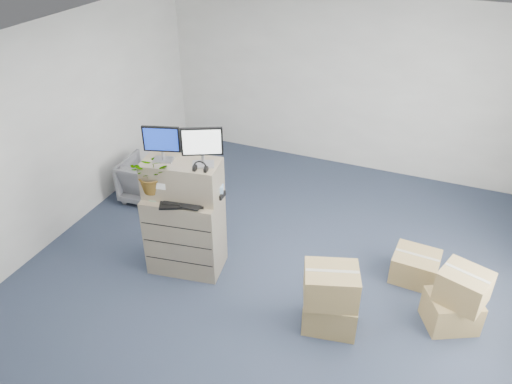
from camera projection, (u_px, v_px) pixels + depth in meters
ground at (263, 290)px, 5.95m from camera, size 7.00×7.00×0.00m
wall_back at (344, 84)px, 7.97m from camera, size 6.00×0.02×2.80m
filing_cabinet_lower at (185, 233)px, 6.07m from camera, size 0.95×0.67×1.03m
filing_cabinet_upper at (182, 179)px, 5.73m from camera, size 0.94×0.57×0.44m
monitor_left at (162, 142)px, 5.52m from camera, size 0.41×0.22×0.42m
monitor_right at (202, 144)px, 5.41m from camera, size 0.42×0.26×0.45m
headphones at (200, 167)px, 5.41m from camera, size 0.16×0.04×0.16m
keyboard at (182, 204)px, 5.66m from camera, size 0.54×0.40×0.03m
mouse at (204, 202)px, 5.67m from camera, size 0.10×0.07×0.03m
water_bottle at (193, 187)px, 5.77m from camera, size 0.07×0.07×0.23m
phone_dock at (178, 192)px, 5.81m from camera, size 0.07×0.06×0.13m
external_drive at (216, 194)px, 5.80m from camera, size 0.20×0.15×0.06m
tissue_box at (214, 189)px, 5.77m from camera, size 0.23×0.18×0.08m
potted_plant at (153, 178)px, 5.66m from camera, size 0.52×0.55×0.46m
office_chair at (147, 178)px, 7.52m from camera, size 0.73×0.69×0.71m
cardboard_boxes at (394, 292)px, 5.44m from camera, size 1.90×1.72×0.78m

